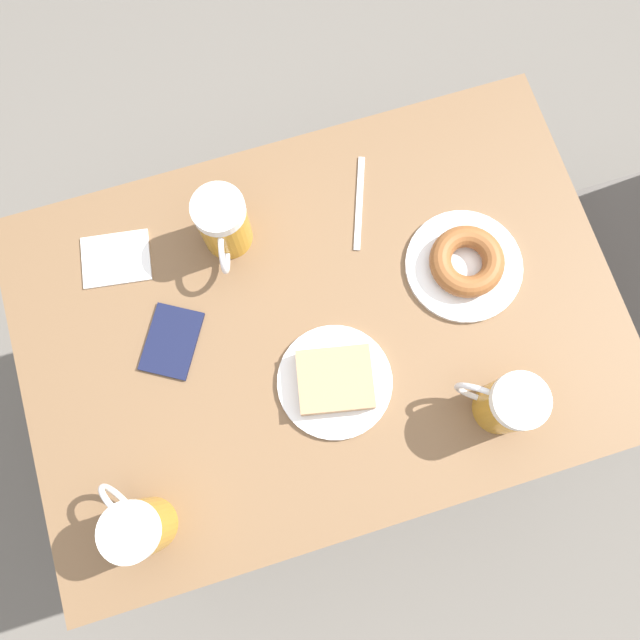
{
  "coord_description": "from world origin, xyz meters",
  "views": [
    {
      "loc": [
        0.25,
        -0.08,
        1.81
      ],
      "look_at": [
        0.0,
        0.0,
        0.73
      ],
      "focal_mm": 35.0,
      "sensor_mm": 36.0,
      "label": 1
    }
  ],
  "objects_px": {
    "fork": "(359,203)",
    "passport_near_edge": "(172,341)",
    "plate_with_donut": "(466,263)",
    "beer_mug_left": "(139,527)",
    "beer_mug_center": "(223,224)",
    "beer_mug_right": "(508,404)",
    "napkin_folded": "(116,259)",
    "plate_with_cake": "(335,381)"
  },
  "relations": [
    {
      "from": "beer_mug_right",
      "to": "napkin_folded",
      "type": "distance_m",
      "value": 0.74
    },
    {
      "from": "beer_mug_right",
      "to": "fork",
      "type": "relative_size",
      "value": 0.76
    },
    {
      "from": "beer_mug_right",
      "to": "beer_mug_left",
      "type": "bearing_deg",
      "value": -89.07
    },
    {
      "from": "passport_near_edge",
      "to": "fork",
      "type": "bearing_deg",
      "value": 111.13
    },
    {
      "from": "beer_mug_left",
      "to": "beer_mug_right",
      "type": "xyz_separation_m",
      "value": [
        -0.01,
        0.62,
        0.0
      ]
    },
    {
      "from": "fork",
      "to": "plate_with_donut",
      "type": "bearing_deg",
      "value": 39.46
    },
    {
      "from": "napkin_folded",
      "to": "fork",
      "type": "distance_m",
      "value": 0.47
    },
    {
      "from": "napkin_folded",
      "to": "passport_near_edge",
      "type": "bearing_deg",
      "value": 18.58
    },
    {
      "from": "plate_with_cake",
      "to": "beer_mug_left",
      "type": "xyz_separation_m",
      "value": [
        0.14,
        -0.37,
        0.05
      ]
    },
    {
      "from": "beer_mug_right",
      "to": "passport_near_edge",
      "type": "height_order",
      "value": "beer_mug_right"
    },
    {
      "from": "plate_with_donut",
      "to": "beer_mug_center",
      "type": "height_order",
      "value": "beer_mug_center"
    },
    {
      "from": "plate_with_donut",
      "to": "napkin_folded",
      "type": "xyz_separation_m",
      "value": [
        -0.2,
        -0.61,
        -0.02
      ]
    },
    {
      "from": "passport_near_edge",
      "to": "beer_mug_center",
      "type": "bearing_deg",
      "value": 137.13
    },
    {
      "from": "beer_mug_right",
      "to": "fork",
      "type": "distance_m",
      "value": 0.46
    },
    {
      "from": "beer_mug_left",
      "to": "napkin_folded",
      "type": "relative_size",
      "value": 1.0
    },
    {
      "from": "napkin_folded",
      "to": "passport_near_edge",
      "type": "relative_size",
      "value": 0.9
    },
    {
      "from": "beer_mug_center",
      "to": "fork",
      "type": "relative_size",
      "value": 0.76
    },
    {
      "from": "beer_mug_right",
      "to": "passport_near_edge",
      "type": "distance_m",
      "value": 0.59
    },
    {
      "from": "beer_mug_center",
      "to": "beer_mug_right",
      "type": "bearing_deg",
      "value": 39.59
    },
    {
      "from": "fork",
      "to": "passport_near_edge",
      "type": "bearing_deg",
      "value": -68.87
    },
    {
      "from": "beer_mug_left",
      "to": "passport_near_edge",
      "type": "distance_m",
      "value": 0.32
    },
    {
      "from": "passport_near_edge",
      "to": "beer_mug_right",
      "type": "bearing_deg",
      "value": 61.32
    },
    {
      "from": "plate_with_donut",
      "to": "passport_near_edge",
      "type": "distance_m",
      "value": 0.55
    },
    {
      "from": "plate_with_cake",
      "to": "plate_with_donut",
      "type": "relative_size",
      "value": 0.94
    },
    {
      "from": "plate_with_donut",
      "to": "beer_mug_left",
      "type": "relative_size",
      "value": 1.56
    },
    {
      "from": "napkin_folded",
      "to": "beer_mug_right",
      "type": "bearing_deg",
      "value": 51.17
    },
    {
      "from": "beer_mug_center",
      "to": "fork",
      "type": "height_order",
      "value": "beer_mug_center"
    },
    {
      "from": "plate_with_donut",
      "to": "beer_mug_right",
      "type": "relative_size",
      "value": 1.56
    },
    {
      "from": "plate_with_cake",
      "to": "napkin_folded",
      "type": "height_order",
      "value": "plate_with_cake"
    },
    {
      "from": "plate_with_cake",
      "to": "beer_mug_right",
      "type": "relative_size",
      "value": 1.47
    },
    {
      "from": "plate_with_cake",
      "to": "passport_near_edge",
      "type": "xyz_separation_m",
      "value": [
        -0.16,
        -0.26,
        -0.01
      ]
    },
    {
      "from": "passport_near_edge",
      "to": "beer_mug_left",
      "type": "bearing_deg",
      "value": -20.64
    },
    {
      "from": "plate_with_donut",
      "to": "napkin_folded",
      "type": "height_order",
      "value": "plate_with_donut"
    },
    {
      "from": "plate_with_cake",
      "to": "napkin_folded",
      "type": "xyz_separation_m",
      "value": [
        -0.34,
        -0.32,
        -0.01
      ]
    },
    {
      "from": "plate_with_donut",
      "to": "beer_mug_left",
      "type": "xyz_separation_m",
      "value": [
        0.27,
        -0.66,
        0.05
      ]
    },
    {
      "from": "beer_mug_right",
      "to": "napkin_folded",
      "type": "relative_size",
      "value": 1.0
    },
    {
      "from": "beer_mug_center",
      "to": "fork",
      "type": "bearing_deg",
      "value": 88.98
    },
    {
      "from": "plate_with_donut",
      "to": "napkin_folded",
      "type": "distance_m",
      "value": 0.64
    },
    {
      "from": "beer_mug_left",
      "to": "beer_mug_center",
      "type": "bearing_deg",
      "value": 150.21
    },
    {
      "from": "plate_with_cake",
      "to": "beer_mug_right",
      "type": "height_order",
      "value": "beer_mug_right"
    },
    {
      "from": "plate_with_donut",
      "to": "fork",
      "type": "relative_size",
      "value": 1.19
    },
    {
      "from": "napkin_folded",
      "to": "fork",
      "type": "relative_size",
      "value": 0.76
    }
  ]
}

